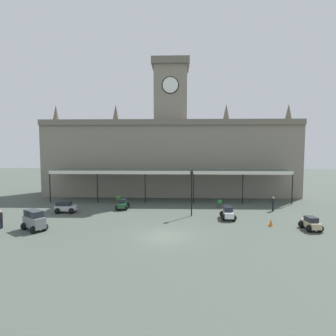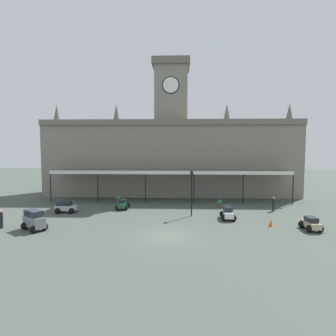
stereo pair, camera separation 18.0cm
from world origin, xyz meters
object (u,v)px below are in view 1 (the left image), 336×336
Objects in this scene: traffic_cone at (271,223)px; planter_by_canopy at (220,203)px; victorian_lamppost at (192,187)px; pedestrian_near_entrance at (273,203)px; pedestrian_beside_cars at (1,219)px; planter_near_kerb at (118,199)px; car_beige_sedan at (311,224)px; car_silver_estate at (66,208)px; car_white_estate at (228,213)px; car_grey_van at (34,221)px; car_green_sedan at (123,205)px.

traffic_cone is 8.34m from planter_by_canopy.
pedestrian_near_entrance is at bearing 14.74° from victorian_lamppost.
pedestrian_near_entrance is at bearing 15.55° from pedestrian_beside_cars.
planter_near_kerb is (-12.85, 2.21, 0.00)m from planter_by_canopy.
car_beige_sedan is 0.92× the size of car_silver_estate.
car_white_estate is 14.84m from planter_near_kerb.
car_silver_estate is at bearing 168.38° from traffic_cone.
car_grey_van is 1.54× the size of pedestrian_near_entrance.
pedestrian_near_entrance is at bearing 3.80° from car_silver_estate.
pedestrian_near_entrance is 6.07m from planter_by_canopy.
planter_by_canopy is at bearing 23.44° from pedestrian_beside_cars.
pedestrian_beside_cars is at bearing -120.00° from car_silver_estate.
car_white_estate is 7.48m from car_beige_sedan.
car_white_estate is at bearing -15.84° from victorian_lamppost.
victorian_lamppost is at bearing 156.54° from car_beige_sedan.
car_silver_estate reaches higher than car_green_sedan.
planter_near_kerb is at bearing 151.02° from car_beige_sedan.
car_beige_sedan is 3.30m from traffic_cone.
car_silver_estate is 2.36× the size of planter_by_canopy.
car_beige_sedan reaches higher than planter_near_kerb.
car_silver_estate is 1.36× the size of pedestrian_beside_cars.
car_green_sedan reaches higher than traffic_cone.
car_green_sedan and car_beige_sedan have the same top height.
traffic_cone is at bearing -25.42° from victorian_lamppost.
car_grey_van is at bearing -174.85° from traffic_cone.
pedestrian_beside_cars is (-9.41, -7.93, 0.41)m from car_green_sedan.
car_green_sedan is 0.92× the size of car_silver_estate.
car_green_sedan is at bearing 161.09° from car_white_estate.
planter_by_canopy is (3.63, 4.13, -2.57)m from victorian_lamppost.
traffic_cone is 0.68× the size of planter_by_canopy.
planter_by_canopy is at bearing 48.67° from victorian_lamppost.
car_silver_estate is at bearing -131.30° from planter_near_kerb.
car_beige_sedan is (6.65, -3.44, -0.06)m from car_white_estate.
victorian_lamppost is (7.97, -2.95, 2.56)m from car_green_sedan.
pedestrian_beside_cars is 1.74× the size of planter_by_canopy.
car_green_sedan reaches higher than planter_near_kerb.
pedestrian_near_entrance is 0.34× the size of victorian_lamppost.
car_green_sedan is 10.34m from car_grey_van.
victorian_lamppost is at bearing 15.99° from pedestrian_beside_cars.
car_grey_van reaches higher than pedestrian_near_entrance.
car_beige_sedan is at bearing -22.09° from car_green_sedan.
pedestrian_beside_cars is 18.22m from victorian_lamppost.
traffic_cone is at bearing -33.97° from car_white_estate.
victorian_lamppost is (-10.30, 4.47, 2.56)m from car_beige_sedan.
car_grey_van is 3.26m from pedestrian_beside_cars.
pedestrian_beside_cars is at bearing 173.73° from car_grey_van.
planter_by_canopy is at bearing 90.24° from car_white_estate.
planter_by_canopy reaches higher than traffic_cone.
car_grey_van is 12.68m from planter_near_kerb.
planter_near_kerb is (4.93, 11.68, -0.32)m from car_grey_van.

